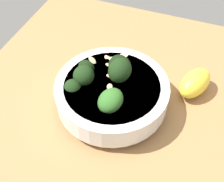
{
  "coord_description": "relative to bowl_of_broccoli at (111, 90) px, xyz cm",
  "views": [
    {
      "loc": [
        -7.59,
        31.04,
        43.21
      ],
      "look_at": [
        4.51,
        -1.05,
        4.0
      ],
      "focal_mm": 46.62,
      "sensor_mm": 36.0,
      "label": 1
    }
  ],
  "objects": [
    {
      "name": "lemon_wedge",
      "position": [
        -13.87,
        -8.58,
        -1.48
      ],
      "size": [
        7.35,
        9.11,
        4.93
      ],
      "primitive_type": "ellipsoid",
      "rotation": [
        0.0,
        0.0,
        4.3
      ],
      "color": "yellow",
      "rests_on": "ground_plane"
    },
    {
      "name": "ground_plane",
      "position": [
        -4.73,
        1.19,
        -5.82
      ],
      "size": [
        67.32,
        67.32,
        3.75
      ],
      "primitive_type": "cube",
      "color": "#996D42"
    },
    {
      "name": "bowl_of_broccoli",
      "position": [
        0.0,
        0.0,
        0.0
      ],
      "size": [
        20.3,
        20.3,
        10.87
      ],
      "color": "white",
      "rests_on": "ground_plane"
    }
  ]
}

